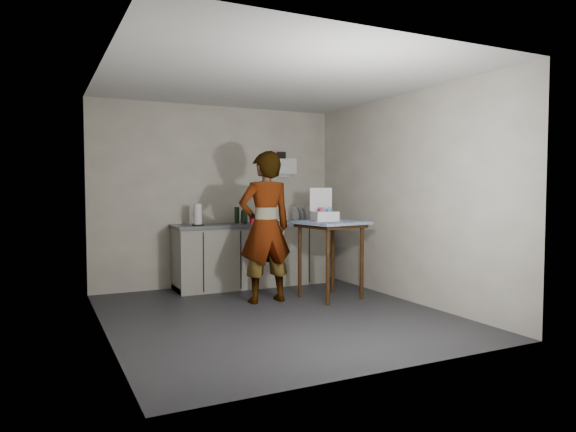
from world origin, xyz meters
name	(u,v)px	position (x,y,z in m)	size (l,w,h in m)	color
ground	(275,315)	(0.00, 0.00, 0.00)	(4.00, 4.00, 0.00)	#252429
wall_back	(218,196)	(0.00, 1.99, 1.30)	(3.60, 0.02, 2.60)	#B8B0A0
wall_right	(404,197)	(1.79, 0.00, 1.30)	(0.02, 4.00, 2.60)	#B8B0A0
wall_left	(104,200)	(-1.79, 0.00, 1.30)	(0.02, 4.00, 2.60)	#B8B0A0
ceiling	(275,80)	(0.00, 0.00, 2.60)	(3.60, 4.00, 0.01)	white
kitchen_counter	(251,256)	(0.40, 1.70, 0.43)	(2.24, 0.62, 0.91)	black
wall_shelf	(282,166)	(1.00, 1.92, 1.75)	(0.42, 0.18, 0.37)	white
side_table	(331,231)	(1.00, 0.48, 0.87)	(0.88, 0.88, 0.99)	#3C1C0D
standing_man	(265,227)	(0.16, 0.65, 0.93)	(0.68, 0.45, 1.87)	#B2A593
soap_bottle	(244,215)	(0.28, 1.66, 1.04)	(0.10, 0.10, 0.26)	black
soda_can	(252,219)	(0.41, 1.70, 0.97)	(0.06, 0.06, 0.12)	red
dark_bottle	(237,215)	(0.21, 1.77, 1.03)	(0.07, 0.07, 0.24)	black
paper_towel	(198,215)	(-0.41, 1.61, 1.05)	(0.16, 0.16, 0.29)	black
dish_rack	(300,218)	(1.19, 1.69, 0.97)	(0.36, 0.27, 0.25)	silver
bakery_box	(324,214)	(0.97, 0.58, 1.09)	(0.36, 0.37, 0.43)	white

